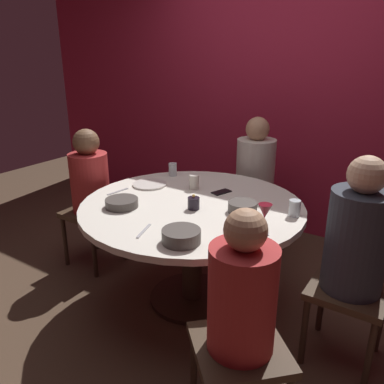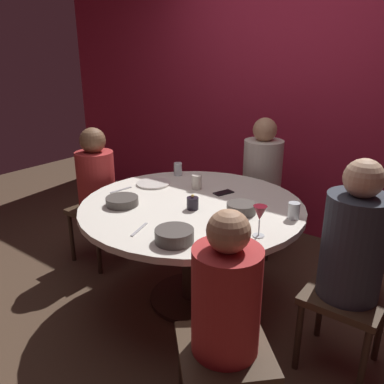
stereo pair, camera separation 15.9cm
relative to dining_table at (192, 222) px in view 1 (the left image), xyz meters
name	(u,v)px [view 1 (the left image)]	position (x,y,z in m)	size (l,w,h in m)	color
ground_plane	(192,298)	(0.00, 0.00, -0.60)	(8.00, 8.00, 0.00)	#4C3828
back_wall	(285,95)	(0.00, 1.57, 0.70)	(6.00, 0.10, 2.60)	maroon
dining_table	(192,222)	(0.00, 0.00, 0.00)	(1.47, 1.47, 0.74)	silver
seated_diner_left	(90,183)	(-0.96, 0.00, 0.10)	(0.40, 0.40, 1.13)	#3F2D1E
seated_diner_back	(255,169)	(0.00, 0.99, 0.12)	(0.40, 0.40, 1.17)	#3F2D1E
seated_diner_right	(356,243)	(1.03, 0.00, 0.14)	(0.40, 0.40, 1.21)	#3F2D1E
seated_diner_front_right	(242,303)	(0.73, -0.73, 0.09)	(0.57, 0.57, 1.12)	#3F2D1E
candle_holder	(194,203)	(0.06, -0.07, 0.17)	(0.08, 0.08, 0.10)	black
wine_glass	(265,213)	(0.58, -0.17, 0.26)	(0.08, 0.08, 0.18)	silver
dinner_plate	(150,184)	(-0.47, 0.13, 0.14)	(0.26, 0.26, 0.01)	silver
cell_phone	(221,192)	(0.06, 0.29, 0.14)	(0.07, 0.14, 0.01)	black
bowl_serving_large	(122,203)	(-0.34, -0.30, 0.16)	(0.21, 0.21, 0.05)	#4C4742
bowl_salad_center	(242,207)	(0.34, 0.05, 0.17)	(0.18, 0.18, 0.07)	#4C4742
bowl_small_white	(181,236)	(0.26, -0.49, 0.17)	(0.21, 0.21, 0.07)	#4C4742
cup_near_candle	(194,182)	(-0.15, 0.25, 0.19)	(0.07, 0.07, 0.11)	beige
cup_by_left_diner	(173,169)	(-0.46, 0.43, 0.19)	(0.07, 0.07, 0.10)	silver
cup_by_right_diner	(295,208)	(0.63, 0.17, 0.18)	(0.07, 0.07, 0.10)	silver
fork_near_plate	(144,231)	(0.01, -0.50, 0.14)	(0.02, 0.18, 0.01)	#B7B7BC
knife_near_plate	(118,192)	(-0.56, -0.10, 0.14)	(0.02, 0.18, 0.01)	#B7B7BC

